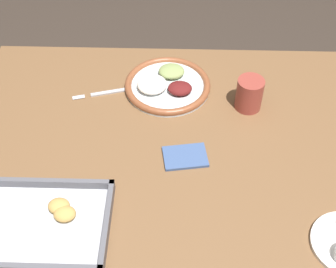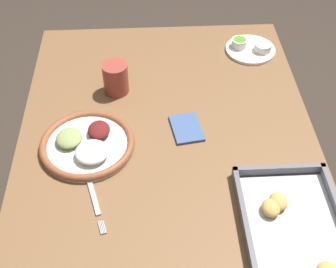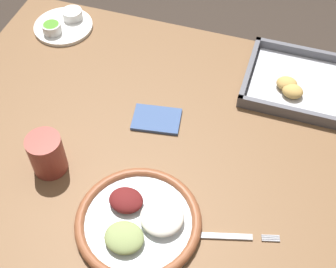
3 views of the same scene
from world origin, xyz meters
name	(u,v)px [view 3 (image 3 of 3)]	position (x,y,z in m)	size (l,w,h in m)	color
dining_table	(167,170)	(0.00, 0.00, 0.61)	(1.11, 0.80, 0.73)	brown
dinner_plate	(139,221)	(0.01, -0.21, 0.74)	(0.25, 0.25, 0.04)	silver
fork	(222,236)	(0.17, -0.19, 0.73)	(0.20, 0.07, 0.00)	#B2B2B7
saucer_plate	(63,24)	(-0.40, 0.29, 0.74)	(0.16, 0.16, 0.04)	white
baking_tray	(329,89)	(0.33, 0.27, 0.74)	(0.41, 0.23, 0.04)	#595960
drinking_cup	(47,154)	(-0.22, -0.14, 0.77)	(0.07, 0.07, 0.09)	#993D33
napkin	(157,119)	(-0.04, 0.05, 0.73)	(0.12, 0.09, 0.01)	#3F598C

